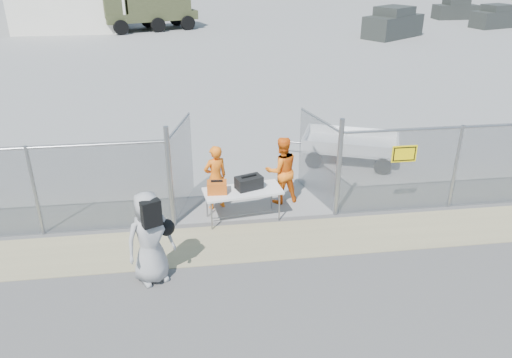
{
  "coord_description": "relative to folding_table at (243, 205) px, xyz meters",
  "views": [
    {
      "loc": [
        -1.43,
        -8.54,
        6.11
      ],
      "look_at": [
        0.0,
        2.0,
        1.1
      ],
      "focal_mm": 35.0,
      "sensor_mm": 36.0,
      "label": 1
    }
  ],
  "objects": [
    {
      "name": "ground",
      "position": [
        0.31,
        -2.08,
        -0.4
      ],
      "size": [
        160.0,
        160.0,
        0.0
      ],
      "primitive_type": "plane",
      "color": "#484646"
    },
    {
      "name": "tarmac_inside",
      "position": [
        0.31,
        39.92,
        -0.39
      ],
      "size": [
        160.0,
        80.0,
        0.01
      ],
      "primitive_type": "cube",
      "color": "gray",
      "rests_on": "ground"
    },
    {
      "name": "dirt_strip",
      "position": [
        0.31,
        -1.08,
        -0.39
      ],
      "size": [
        44.0,
        1.6,
        0.01
      ],
      "primitive_type": "cube",
      "color": "#9B9068",
      "rests_on": "ground"
    },
    {
      "name": "chain_link_fence",
      "position": [
        0.31,
        -0.08,
        0.7
      ],
      "size": [
        40.0,
        0.2,
        2.2
      ],
      "primitive_type": null,
      "color": "gray",
      "rests_on": "ground"
    },
    {
      "name": "folding_table",
      "position": [
        0.0,
        0.0,
        0.0
      ],
      "size": [
        1.95,
        1.02,
        0.79
      ],
      "primitive_type": null,
      "rotation": [
        0.0,
        0.0,
        0.13
      ],
      "color": "white",
      "rests_on": "ground"
    },
    {
      "name": "orange_bag",
      "position": [
        -0.61,
        -0.07,
        0.54
      ],
      "size": [
        0.48,
        0.33,
        0.29
      ],
      "primitive_type": "cube",
      "rotation": [
        0.0,
        0.0,
        -0.06
      ],
      "color": "#D85C17",
      "rests_on": "folding_table"
    },
    {
      "name": "black_duffel",
      "position": [
        0.16,
        0.07,
        0.55
      ],
      "size": [
        0.71,
        0.55,
        0.3
      ],
      "primitive_type": "cube",
      "rotation": [
        0.0,
        0.0,
        0.33
      ],
      "color": "black",
      "rests_on": "folding_table"
    },
    {
      "name": "security_worker_left",
      "position": [
        -0.61,
        0.66,
        0.45
      ],
      "size": [
        0.73,
        0.61,
        1.7
      ],
      "primitive_type": "imported",
      "rotation": [
        0.0,
        0.0,
        3.52
      ],
      "color": "orange",
      "rests_on": "ground"
    },
    {
      "name": "security_worker_right",
      "position": [
        1.09,
        0.8,
        0.5
      ],
      "size": [
        0.97,
        0.82,
        1.78
      ],
      "primitive_type": "imported",
      "rotation": [
        0.0,
        0.0,
        3.32
      ],
      "color": "orange",
      "rests_on": "ground"
    },
    {
      "name": "visitor",
      "position": [
        -2.05,
        -2.18,
        0.57
      ],
      "size": [
        1.12,
        0.96,
        1.94
      ],
      "primitive_type": "imported",
      "rotation": [
        0.0,
        0.0,
        0.43
      ],
      "color": "#979798",
      "rests_on": "ground"
    },
    {
      "name": "utility_trailer",
      "position": [
        3.69,
        3.19,
        0.05
      ],
      "size": [
        4.13,
        3.12,
        0.89
      ],
      "primitive_type": null,
      "rotation": [
        0.0,
        0.0,
        -0.38
      ],
      "color": "white",
      "rests_on": "ground"
    },
    {
      "name": "military_truck",
      "position": [
        -3.89,
        30.73,
        1.3
      ],
      "size": [
        7.57,
        4.84,
        3.39
      ],
      "primitive_type": null,
      "rotation": [
        0.0,
        0.0,
        0.34
      ],
      "color": "#444829",
      "rests_on": "ground"
    },
    {
      "name": "parked_vehicle_near",
      "position": [
        13.64,
        24.85,
        0.65
      ],
      "size": [
        5.02,
        4.34,
        2.1
      ],
      "primitive_type": null,
      "rotation": [
        0.0,
        0.0,
        0.59
      ],
      "color": "#2F322F",
      "rests_on": "ground"
    },
    {
      "name": "parked_vehicle_mid",
      "position": [
        23.0,
        33.6,
        0.44
      ],
      "size": [
        3.75,
        1.74,
        1.68
      ],
      "primitive_type": null,
      "rotation": [
        0.0,
        0.0,
        0.02
      ],
      "color": "#2F322F",
      "rests_on": "ground"
    },
    {
      "name": "parked_vehicle_far",
      "position": [
        23.66,
        28.29,
        0.48
      ],
      "size": [
        4.21,
        2.78,
        1.75
      ],
      "primitive_type": null,
      "rotation": [
        0.0,
        0.0,
        0.29
      ],
      "color": "#2F322F",
      "rests_on": "ground"
    }
  ]
}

